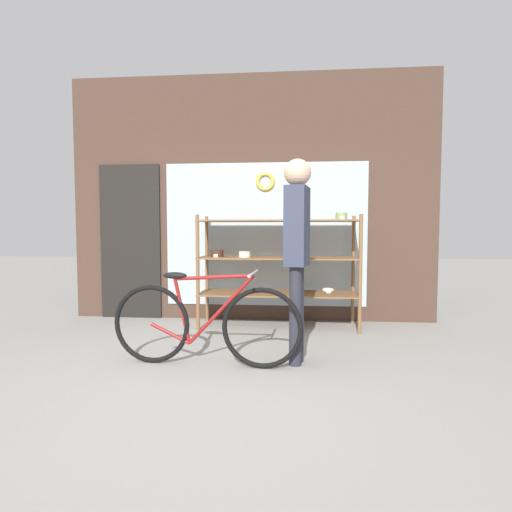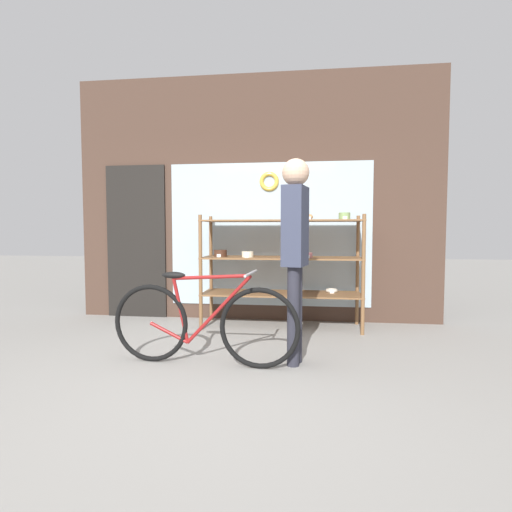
% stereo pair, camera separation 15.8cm
% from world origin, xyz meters
% --- Properties ---
extents(ground_plane, '(30.00, 30.00, 0.00)m').
position_xyz_m(ground_plane, '(0.00, 0.00, 0.00)').
color(ground_plane, gray).
extents(storefront_facade, '(4.89, 0.13, 3.27)m').
position_xyz_m(storefront_facade, '(-0.05, 2.44, 1.59)').
color(storefront_facade, '#473328').
rests_on(storefront_facade, ground_plane).
extents(display_case, '(1.96, 0.57, 1.41)m').
position_xyz_m(display_case, '(0.39, 2.02, 0.86)').
color(display_case, brown).
rests_on(display_case, ground_plane).
extents(bicycle, '(1.72, 0.46, 0.84)m').
position_xyz_m(bicycle, '(-0.21, 0.52, 0.38)').
color(bicycle, black).
rests_on(bicycle, ground_plane).
extents(pedestrian, '(0.24, 0.35, 1.83)m').
position_xyz_m(pedestrian, '(0.60, 0.65, 1.10)').
color(pedestrian, '#282833').
rests_on(pedestrian, ground_plane).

